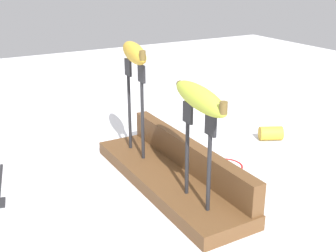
{
  "coord_description": "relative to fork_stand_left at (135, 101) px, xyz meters",
  "views": [
    {
      "loc": [
        0.67,
        -0.38,
        0.41
      ],
      "look_at": [
        0.0,
        0.0,
        0.13
      ],
      "focal_mm": 45.77,
      "sensor_mm": 36.0,
      "label": 1
    }
  ],
  "objects": [
    {
      "name": "ground_plane",
      "position": [
        0.12,
        0.01,
        -0.15
      ],
      "size": [
        3.0,
        3.0,
        0.0
      ],
      "primitive_type": "plane",
      "color": "silver"
    },
    {
      "name": "wooden_board",
      "position": [
        0.12,
        0.01,
        -0.13
      ],
      "size": [
        0.44,
        0.12,
        0.03
      ],
      "primitive_type": "cube",
      "color": "brown",
      "rests_on": "ground"
    },
    {
      "name": "board_backstop",
      "position": [
        0.12,
        0.06,
        -0.09
      ],
      "size": [
        0.43,
        0.03,
        0.06
      ],
      "primitive_type": "cube",
      "color": "brown",
      "rests_on": "wooden_board"
    },
    {
      "name": "fork_stand_left",
      "position": [
        0.0,
        0.0,
        0.0
      ],
      "size": [
        0.09,
        0.01,
        0.2
      ],
      "color": "black",
      "rests_on": "wooden_board"
    },
    {
      "name": "fork_stand_right",
      "position": [
        0.24,
        0.0,
        -0.02
      ],
      "size": [
        0.09,
        0.01,
        0.17
      ],
      "color": "black",
      "rests_on": "wooden_board"
    },
    {
      "name": "banana_raised_left",
      "position": [
        -0.0,
        0.0,
        0.1
      ],
      "size": [
        0.17,
        0.07,
        0.04
      ],
      "color": "gold",
      "rests_on": "fork_stand_left"
    },
    {
      "name": "banana_raised_right",
      "position": [
        0.24,
        0.0,
        0.07
      ],
      "size": [
        0.19,
        0.07,
        0.04
      ],
      "color": "#B2C138",
      "rests_on": "fork_stand_right"
    },
    {
      "name": "banana_chunk_near",
      "position": [
        0.04,
        0.36,
        -0.13
      ],
      "size": [
        0.06,
        0.07,
        0.04
      ],
      "color": "gold",
      "rests_on": "ground"
    },
    {
      "name": "wire_coil",
      "position": [
        0.11,
        0.16,
        -0.15
      ],
      "size": [
        0.08,
        0.08,
        0.0
      ],
      "primitive_type": "torus",
      "color": "red",
      "rests_on": "ground"
    }
  ]
}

